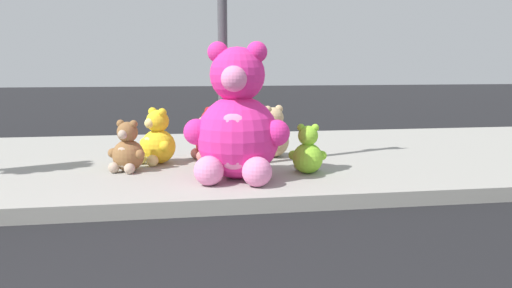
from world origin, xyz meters
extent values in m
cube|color=#9E9B93|center=(0.00, 5.20, 0.07)|extent=(28.00, 4.40, 0.15)
cylinder|color=#4C4C51|center=(1.00, 4.40, 1.75)|extent=(0.11, 0.11, 3.20)
sphere|color=#F22D93|center=(1.10, 3.85, 0.59)|extent=(0.88, 0.88, 0.88)
ellipsoid|color=pink|center=(1.02, 3.55, 0.59)|extent=(0.51, 0.31, 0.57)
sphere|color=#F22D93|center=(1.10, 3.85, 1.24)|extent=(0.57, 0.57, 0.57)
sphere|color=pink|center=(1.03, 3.61, 1.21)|extent=(0.26, 0.26, 0.26)
sphere|color=#F22D93|center=(1.29, 3.80, 1.47)|extent=(0.22, 0.22, 0.22)
sphere|color=#F22D93|center=(1.47, 3.64, 0.65)|extent=(0.27, 0.27, 0.27)
sphere|color=pink|center=(1.23, 3.43, 0.30)|extent=(0.30, 0.30, 0.30)
sphere|color=#F22D93|center=(0.90, 3.90, 1.47)|extent=(0.22, 0.22, 0.22)
sphere|color=#F22D93|center=(0.67, 3.85, 0.65)|extent=(0.27, 0.27, 0.27)
sphere|color=pink|center=(0.77, 3.55, 0.30)|extent=(0.30, 0.30, 0.30)
sphere|color=tan|center=(1.70, 4.99, 0.36)|extent=(0.41, 0.41, 0.41)
ellipsoid|color=beige|center=(1.63, 5.12, 0.36)|extent=(0.24, 0.19, 0.27)
sphere|color=tan|center=(1.70, 4.99, 0.66)|extent=(0.27, 0.27, 0.27)
sphere|color=beige|center=(1.65, 5.10, 0.65)|extent=(0.12, 0.12, 0.12)
sphere|color=tan|center=(1.62, 4.95, 0.77)|extent=(0.10, 0.10, 0.10)
sphere|color=tan|center=(1.51, 4.95, 0.39)|extent=(0.13, 0.13, 0.13)
sphere|color=beige|center=(1.52, 5.09, 0.22)|extent=(0.14, 0.14, 0.14)
sphere|color=tan|center=(1.79, 5.04, 0.77)|extent=(0.10, 0.10, 0.10)
sphere|color=tan|center=(1.85, 5.13, 0.39)|extent=(0.13, 0.13, 0.13)
sphere|color=beige|center=(1.72, 5.20, 0.22)|extent=(0.14, 0.14, 0.14)
sphere|color=yellow|center=(0.24, 4.79, 0.36)|extent=(0.42, 0.42, 0.42)
ellipsoid|color=#F0DB80|center=(0.12, 4.70, 0.36)|extent=(0.21, 0.24, 0.27)
sphere|color=yellow|center=(0.24, 4.79, 0.67)|extent=(0.27, 0.27, 0.27)
sphere|color=#F0DB80|center=(0.15, 4.72, 0.65)|extent=(0.12, 0.12, 0.12)
sphere|color=yellow|center=(0.30, 4.71, 0.78)|extent=(0.10, 0.10, 0.10)
sphere|color=yellow|center=(0.32, 4.60, 0.39)|extent=(0.13, 0.13, 0.13)
sphere|color=#F0DB80|center=(0.17, 4.59, 0.22)|extent=(0.14, 0.14, 0.14)
sphere|color=yellow|center=(0.18, 4.86, 0.78)|extent=(0.10, 0.10, 0.10)
sphere|color=yellow|center=(0.08, 4.91, 0.39)|extent=(0.13, 0.13, 0.13)
sphere|color=#F0DB80|center=(0.03, 4.77, 0.22)|extent=(0.14, 0.14, 0.14)
sphere|color=olive|center=(-0.08, 4.40, 0.33)|extent=(0.36, 0.36, 0.36)
ellipsoid|color=tan|center=(-0.14, 4.28, 0.33)|extent=(0.21, 0.15, 0.23)
sphere|color=olive|center=(-0.08, 4.40, 0.59)|extent=(0.23, 0.23, 0.23)
sphere|color=tan|center=(-0.13, 4.31, 0.58)|extent=(0.11, 0.11, 0.11)
sphere|color=olive|center=(-0.01, 4.36, 0.69)|extent=(0.09, 0.09, 0.09)
sphere|color=olive|center=(0.05, 4.28, 0.35)|extent=(0.11, 0.11, 0.11)
sphere|color=tan|center=(-0.06, 4.22, 0.21)|extent=(0.12, 0.12, 0.12)
sphere|color=olive|center=(-0.16, 4.43, 0.69)|extent=(0.09, 0.09, 0.09)
sphere|color=olive|center=(-0.26, 4.43, 0.35)|extent=(0.11, 0.11, 0.11)
sphere|color=tan|center=(-0.24, 4.30, 0.21)|extent=(0.12, 0.12, 0.12)
sphere|color=#8CD133|center=(1.89, 3.95, 0.32)|extent=(0.34, 0.34, 0.34)
ellipsoid|color=#B8DE87|center=(1.92, 4.07, 0.32)|extent=(0.20, 0.11, 0.22)
sphere|color=#8CD133|center=(1.89, 3.95, 0.57)|extent=(0.22, 0.22, 0.22)
sphere|color=#B8DE87|center=(1.91, 4.04, 0.56)|extent=(0.10, 0.10, 0.10)
sphere|color=#8CD133|center=(1.81, 3.97, 0.66)|extent=(0.08, 0.08, 0.08)
sphere|color=#8CD133|center=(1.74, 4.03, 0.34)|extent=(0.11, 0.11, 0.11)
sphere|color=#B8DE87|center=(1.83, 4.11, 0.21)|extent=(0.12, 0.12, 0.12)
sphere|color=#8CD133|center=(1.96, 3.93, 0.66)|extent=(0.08, 0.08, 0.08)
sphere|color=#8CD133|center=(2.05, 3.96, 0.34)|extent=(0.11, 0.11, 0.11)
sphere|color=#B8DE87|center=(2.01, 4.07, 0.21)|extent=(0.12, 0.12, 0.12)
sphere|color=red|center=(0.90, 4.96, 0.35)|extent=(0.40, 0.40, 0.40)
ellipsoid|color=#DB7B7B|center=(0.76, 4.92, 0.35)|extent=(0.15, 0.24, 0.26)
sphere|color=red|center=(0.90, 4.96, 0.65)|extent=(0.27, 0.27, 0.27)
sphere|color=#DB7B7B|center=(0.79, 4.93, 0.64)|extent=(0.12, 0.12, 0.12)
sphere|color=red|center=(0.93, 4.87, 0.76)|extent=(0.10, 0.10, 0.10)
sphere|color=red|center=(0.91, 4.76, 0.38)|extent=(0.13, 0.13, 0.13)
sphere|color=#DB7B7B|center=(0.77, 4.81, 0.22)|extent=(0.14, 0.14, 0.14)
sphere|color=red|center=(0.87, 5.05, 0.76)|extent=(0.10, 0.10, 0.10)
sphere|color=red|center=(0.80, 5.13, 0.38)|extent=(0.13, 0.13, 0.13)
sphere|color=#DB7B7B|center=(0.70, 5.02, 0.22)|extent=(0.14, 0.14, 0.14)
sphere|color=#B28CD8|center=(1.31, 5.43, 0.35)|extent=(0.39, 0.39, 0.39)
ellipsoid|color=silver|center=(1.19, 5.50, 0.35)|extent=(0.18, 0.23, 0.25)
sphere|color=#B28CD8|center=(1.31, 5.43, 0.64)|extent=(0.26, 0.26, 0.26)
sphere|color=silver|center=(1.21, 5.48, 0.62)|extent=(0.12, 0.12, 0.12)
sphere|color=#B28CD8|center=(1.26, 5.35, 0.74)|extent=(0.10, 0.10, 0.10)
sphere|color=#B28CD8|center=(1.17, 5.29, 0.37)|extent=(0.12, 0.12, 0.12)
sphere|color=silver|center=(1.11, 5.42, 0.22)|extent=(0.13, 0.13, 0.13)
sphere|color=#B28CD8|center=(1.35, 5.50, 0.74)|extent=(0.10, 0.10, 0.10)
sphere|color=#B28CD8|center=(1.36, 5.61, 0.37)|extent=(0.12, 0.12, 0.12)
sphere|color=silver|center=(1.22, 5.60, 0.22)|extent=(0.13, 0.13, 0.13)
camera|label=1|loc=(0.45, -1.36, 1.35)|focal=35.31mm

